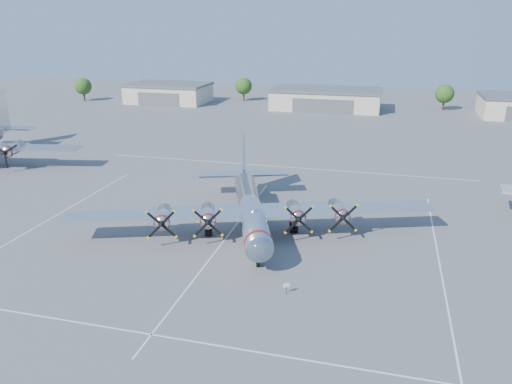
% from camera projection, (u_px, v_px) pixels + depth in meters
% --- Properties ---
extents(ground, '(260.00, 260.00, 0.00)m').
position_uv_depth(ground, '(236.00, 225.00, 57.70)').
color(ground, '#57575A').
rests_on(ground, ground).
extents(parking_lines, '(60.00, 50.08, 0.01)m').
position_uv_depth(parking_lines, '(232.00, 231.00, 56.10)').
color(parking_lines, silver).
rests_on(parking_lines, ground).
extents(hangar_west, '(22.60, 14.60, 5.40)m').
position_uv_depth(hangar_west, '(169.00, 93.00, 142.53)').
color(hangar_west, '#B3AC8E').
rests_on(hangar_west, ground).
extents(hangar_center, '(28.60, 14.60, 5.40)m').
position_uv_depth(hangar_center, '(326.00, 99.00, 131.72)').
color(hangar_center, '#B3AC8E').
rests_on(hangar_center, ground).
extents(tree_far_west, '(4.80, 4.80, 6.64)m').
position_uv_depth(tree_far_west, '(83.00, 86.00, 144.43)').
color(tree_far_west, '#382619').
rests_on(tree_far_west, ground).
extents(tree_west, '(4.80, 4.80, 6.64)m').
position_uv_depth(tree_west, '(244.00, 86.00, 144.58)').
color(tree_west, '#382619').
rests_on(tree_west, ground).
extents(tree_east, '(4.80, 4.80, 6.64)m').
position_uv_depth(tree_east, '(445.00, 94.00, 129.54)').
color(tree_east, '#382619').
rests_on(tree_east, ground).
extents(main_bomber_b29, '(47.12, 39.49, 8.88)m').
position_uv_depth(main_bomber_b29, '(250.00, 228.00, 56.89)').
color(main_bomber_b29, silver).
rests_on(main_bomber_b29, ground).
extents(info_placard, '(0.50, 0.24, 1.00)m').
position_uv_depth(info_placard, '(286.00, 286.00, 43.00)').
color(info_placard, black).
rests_on(info_placard, ground).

